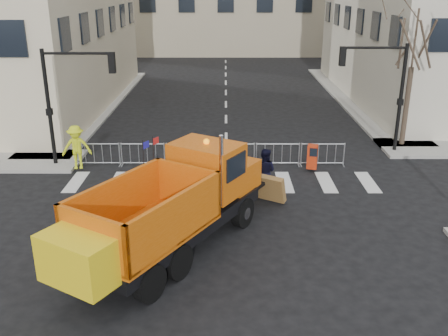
{
  "coord_description": "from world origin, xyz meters",
  "views": [
    {
      "loc": [
        -0.06,
        -14.43,
        8.13
      ],
      "look_at": [
        -0.1,
        2.5,
        1.77
      ],
      "focal_mm": 40.0,
      "sensor_mm": 36.0,
      "label": 1
    }
  ],
  "objects_px": {
    "cop_a": "(211,186)",
    "newspaper_box": "(312,157)",
    "cop_b": "(264,172)",
    "worker": "(77,147)",
    "cop_c": "(218,178)",
    "plow_truck": "(170,206)"
  },
  "relations": [
    {
      "from": "cop_a",
      "to": "newspaper_box",
      "type": "distance_m",
      "value": 5.81
    },
    {
      "from": "worker",
      "to": "newspaper_box",
      "type": "relative_size",
      "value": 1.82
    },
    {
      "from": "worker",
      "to": "cop_b",
      "type": "bearing_deg",
      "value": -28.2
    },
    {
      "from": "cop_a",
      "to": "cop_b",
      "type": "xyz_separation_m",
      "value": [
        2.11,
        1.06,
        0.18
      ]
    },
    {
      "from": "cop_b",
      "to": "worker",
      "type": "distance_m",
      "value": 8.65
    },
    {
      "from": "cop_c",
      "to": "newspaper_box",
      "type": "height_order",
      "value": "cop_c"
    },
    {
      "from": "plow_truck",
      "to": "newspaper_box",
      "type": "relative_size",
      "value": 8.66
    },
    {
      "from": "plow_truck",
      "to": "cop_c",
      "type": "bearing_deg",
      "value": 11.8
    },
    {
      "from": "cop_a",
      "to": "worker",
      "type": "height_order",
      "value": "worker"
    },
    {
      "from": "worker",
      "to": "cop_a",
      "type": "bearing_deg",
      "value": -41.5
    },
    {
      "from": "cop_c",
      "to": "worker",
      "type": "height_order",
      "value": "worker"
    },
    {
      "from": "cop_a",
      "to": "cop_b",
      "type": "height_order",
      "value": "cop_b"
    },
    {
      "from": "cop_a",
      "to": "newspaper_box",
      "type": "relative_size",
      "value": 1.45
    },
    {
      "from": "plow_truck",
      "to": "cop_c",
      "type": "relative_size",
      "value": 4.92
    },
    {
      "from": "plow_truck",
      "to": "cop_b",
      "type": "xyz_separation_m",
      "value": [
        3.27,
        4.67,
        -0.68
      ]
    },
    {
      "from": "cop_b",
      "to": "newspaper_box",
      "type": "xyz_separation_m",
      "value": [
        2.37,
        2.64,
        -0.28
      ]
    },
    {
      "from": "cop_c",
      "to": "cop_a",
      "type": "bearing_deg",
      "value": -14.28
    },
    {
      "from": "plow_truck",
      "to": "cop_b",
      "type": "distance_m",
      "value": 5.74
    },
    {
      "from": "cop_a",
      "to": "worker",
      "type": "xyz_separation_m",
      "value": [
        -6.13,
        3.67,
        0.35
      ]
    },
    {
      "from": "cop_a",
      "to": "worker",
      "type": "relative_size",
      "value": 0.8
    },
    {
      "from": "cop_c",
      "to": "cop_b",
      "type": "bearing_deg",
      "value": 127.1
    },
    {
      "from": "cop_c",
      "to": "newspaper_box",
      "type": "relative_size",
      "value": 1.76
    }
  ]
}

